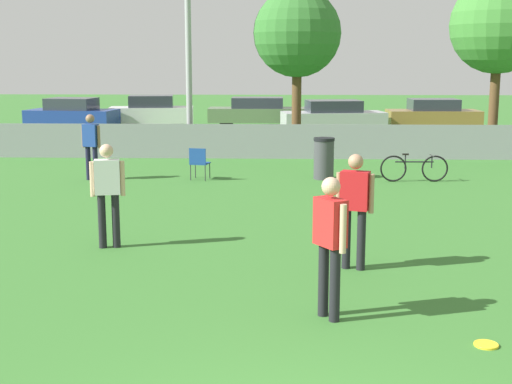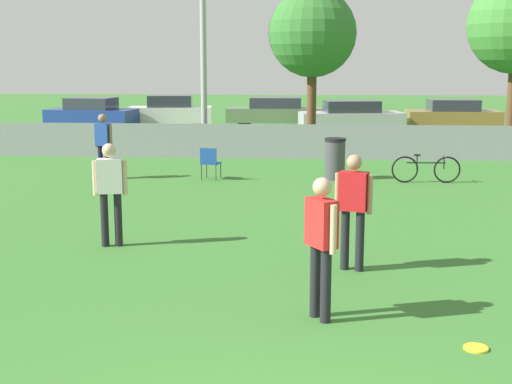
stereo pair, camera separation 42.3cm
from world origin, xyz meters
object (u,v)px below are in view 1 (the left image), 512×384
(tree_far_right, at_px, (499,26))
(spectator_in_blue, at_px, (91,142))
(frisbee_disc, at_px, (486,345))
(parked_car_silver, at_px, (333,116))
(bicycle_sideline, at_px, (414,168))
(trash_bin, at_px, (324,158))
(parked_car_olive, at_px, (257,112))
(parked_car_tan, at_px, (433,115))
(tree_near_pole, at_px, (297,34))
(parked_car_blue, at_px, (72,114))
(player_thrower_red, at_px, (355,202))
(player_defender_red, at_px, (330,237))
(parked_car_white, at_px, (152,112))
(player_receiver_white, at_px, (108,187))
(folding_chair_sideline, at_px, (199,161))

(tree_far_right, relative_size, spectator_in_blue, 3.36)
(frisbee_disc, distance_m, parked_car_silver, 23.96)
(bicycle_sideline, bearing_deg, trash_bin, 169.69)
(parked_car_olive, relative_size, parked_car_silver, 0.99)
(frisbee_disc, height_order, parked_car_tan, parked_car_tan)
(tree_near_pole, xyz_separation_m, parked_car_blue, (-9.92, 7.46, -3.26))
(player_thrower_red, bearing_deg, parked_car_blue, 134.85)
(player_defender_red, distance_m, parked_car_tan, 25.03)
(spectator_in_blue, relative_size, parked_car_olive, 0.37)
(parked_car_silver, xyz_separation_m, parked_car_tan, (4.58, 1.08, 0.01))
(trash_bin, bearing_deg, parked_car_blue, 128.85)
(tree_near_pole, height_order, trash_bin, tree_near_pole)
(bicycle_sideline, height_order, parked_car_white, parked_car_white)
(bicycle_sideline, distance_m, parked_car_olive, 16.06)
(player_thrower_red, bearing_deg, bicycle_sideline, 92.14)
(player_receiver_white, xyz_separation_m, player_thrower_red, (3.98, -1.11, 0.00))
(tree_near_pole, xyz_separation_m, bicycle_sideline, (2.93, -5.98, -3.60))
(frisbee_disc, xyz_separation_m, parked_car_white, (-8.41, 25.99, 0.69))
(player_defender_red, bearing_deg, parked_car_tan, 132.33)
(parked_car_olive, distance_m, parked_car_silver, 4.10)
(player_thrower_red, bearing_deg, player_receiver_white, -176.98)
(spectator_in_blue, xyz_separation_m, parked_car_olive, (3.82, 15.43, -0.32))
(spectator_in_blue, height_order, trash_bin, spectator_in_blue)
(tree_near_pole, bearing_deg, frisbee_disc, -83.98)
(tree_near_pole, xyz_separation_m, folding_chair_sideline, (-2.66, -5.91, -3.47))
(player_receiver_white, height_order, parked_car_white, player_receiver_white)
(player_defender_red, height_order, parked_car_white, player_defender_red)
(tree_near_pole, bearing_deg, player_thrower_red, -87.57)
(tree_near_pole, height_order, parked_car_olive, tree_near_pole)
(tree_far_right, relative_size, player_defender_red, 3.31)
(frisbee_disc, relative_size, folding_chair_sideline, 0.32)
(player_defender_red, distance_m, bicycle_sideline, 10.44)
(trash_bin, xyz_separation_m, parked_car_silver, (1.15, 12.77, 0.11))
(trash_bin, bearing_deg, parked_car_white, 116.10)
(player_defender_red, bearing_deg, trash_bin, 143.88)
(player_thrower_red, distance_m, folding_chair_sideline, 8.64)
(parked_car_olive, bearing_deg, folding_chair_sideline, -94.59)
(player_receiver_white, height_order, spectator_in_blue, player_receiver_white)
(player_receiver_white, bearing_deg, parked_car_white, 87.52)
(parked_car_olive, height_order, parked_car_tan, parked_car_tan)
(player_receiver_white, bearing_deg, trash_bin, 49.87)
(trash_bin, bearing_deg, parked_car_tan, 67.53)
(player_receiver_white, distance_m, parked_car_tan, 23.16)
(tree_near_pole, relative_size, parked_car_blue, 1.33)
(parked_car_white, height_order, parked_car_olive, parked_car_white)
(player_thrower_red, height_order, parked_car_blue, player_thrower_red)
(player_receiver_white, distance_m, parked_car_white, 22.21)
(tree_near_pole, relative_size, trash_bin, 4.98)
(player_defender_red, distance_m, parked_car_blue, 25.51)
(folding_chair_sideline, distance_m, trash_bin, 3.29)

